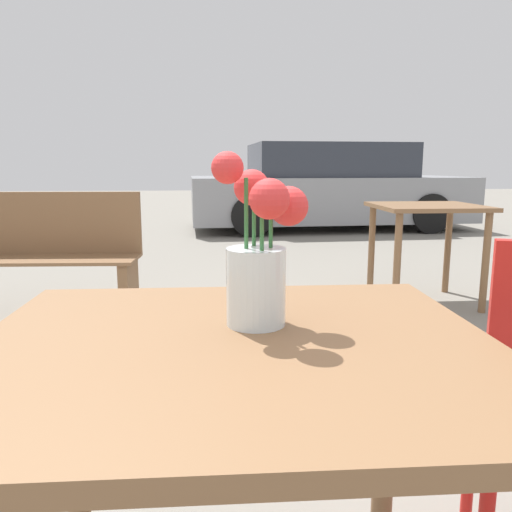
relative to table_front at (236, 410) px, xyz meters
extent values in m
cube|color=brown|center=(0.00, 0.00, 0.11)|extent=(0.85, 0.73, 0.03)
cylinder|color=brown|center=(-0.35, 0.30, -0.26)|extent=(0.05, 0.05, 0.71)
cylinder|color=brown|center=(0.36, 0.28, -0.26)|extent=(0.05, 0.05, 0.71)
cylinder|color=silver|center=(0.04, 0.08, 0.19)|extent=(0.10, 0.10, 0.14)
cylinder|color=silver|center=(0.04, 0.08, 0.16)|extent=(0.09, 0.09, 0.07)
cylinder|color=#337038|center=(0.07, 0.08, 0.22)|extent=(0.01, 0.01, 0.18)
sphere|color=red|center=(0.10, 0.08, 0.33)|extent=(0.07, 0.07, 0.07)
cylinder|color=#337038|center=(0.04, 0.10, 0.23)|extent=(0.01, 0.01, 0.21)
sphere|color=red|center=(0.04, 0.13, 0.36)|extent=(0.06, 0.06, 0.06)
cylinder|color=#337038|center=(0.02, 0.07, 0.25)|extent=(0.01, 0.01, 0.24)
sphere|color=red|center=(-0.01, 0.07, 0.39)|extent=(0.05, 0.05, 0.05)
cylinder|color=#337038|center=(0.05, 0.05, 0.23)|extent=(0.01, 0.01, 0.19)
sphere|color=red|center=(0.06, 0.02, 0.34)|extent=(0.07, 0.07, 0.07)
cylinder|color=red|center=(0.67, 0.43, -0.41)|extent=(0.03, 0.03, 0.43)
cube|color=brown|center=(-1.36, 2.58, 0.03)|extent=(1.76, 0.15, 0.40)
cube|color=brown|center=(-0.55, 2.37, -0.41)|extent=(0.08, 0.33, 0.43)
cube|color=brown|center=(1.55, 2.74, 0.10)|extent=(0.76, 0.71, 0.03)
cylinder|color=brown|center=(1.23, 2.46, -0.27)|extent=(0.05, 0.05, 0.71)
cylinder|color=brown|center=(1.86, 2.45, -0.27)|extent=(0.05, 0.05, 0.71)
cylinder|color=brown|center=(1.24, 3.04, -0.27)|extent=(0.05, 0.05, 0.71)
cylinder|color=brown|center=(1.87, 3.03, -0.27)|extent=(0.05, 0.05, 0.71)
cube|color=gray|center=(1.90, 7.30, -0.13)|extent=(4.46, 2.05, 0.69)
cube|color=#2D333D|center=(1.90, 7.30, 0.47)|extent=(2.48, 1.82, 0.52)
cylinder|color=black|center=(0.57, 6.36, -0.32)|extent=(0.61, 0.20, 0.60)
cylinder|color=black|center=(0.50, 8.13, -0.32)|extent=(0.61, 0.20, 0.60)
cylinder|color=black|center=(3.29, 6.47, -0.32)|extent=(0.61, 0.20, 0.60)
cylinder|color=black|center=(3.22, 8.24, -0.32)|extent=(0.61, 0.20, 0.60)
camera|label=1|loc=(-0.04, -0.76, 0.40)|focal=35.00mm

